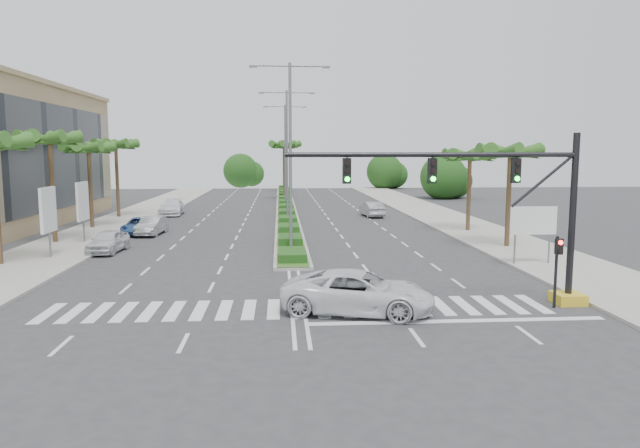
# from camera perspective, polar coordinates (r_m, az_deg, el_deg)

# --- Properties ---
(ground) EXTENTS (160.00, 160.00, 0.00)m
(ground) POSITION_cam_1_polar(r_m,az_deg,el_deg) (23.73, -2.22, -8.46)
(ground) COLOR #333335
(ground) RESTS_ON ground
(footpath_right) EXTENTS (6.00, 120.00, 0.15)m
(footpath_right) POSITION_cam_1_polar(r_m,az_deg,el_deg) (46.14, 16.16, -0.99)
(footpath_right) COLOR gray
(footpath_right) RESTS_ON ground
(footpath_left) EXTENTS (6.00, 120.00, 0.15)m
(footpath_left) POSITION_cam_1_polar(r_m,az_deg,el_deg) (45.67, -22.52, -1.34)
(footpath_left) COLOR gray
(footpath_left) RESTS_ON ground
(median) EXTENTS (2.20, 75.00, 0.20)m
(median) POSITION_cam_1_polar(r_m,az_deg,el_deg) (68.14, -3.45, 1.85)
(median) COLOR gray
(median) RESTS_ON ground
(median_grass) EXTENTS (1.80, 75.00, 0.04)m
(median_grass) POSITION_cam_1_polar(r_m,az_deg,el_deg) (68.13, -3.45, 1.95)
(median_grass) COLOR #32561D
(median_grass) RESTS_ON median
(signal_gantry) EXTENTS (12.60, 1.20, 7.20)m
(signal_gantry) POSITION_cam_1_polar(r_m,az_deg,el_deg) (25.10, 19.40, 0.05)
(signal_gantry) COLOR gold
(signal_gantry) RESTS_ON ground
(pedestrian_signal) EXTENTS (0.28, 0.36, 3.00)m
(pedestrian_signal) POSITION_cam_1_polar(r_m,az_deg,el_deg) (25.26, 22.65, -3.30)
(pedestrian_signal) COLOR black
(pedestrian_signal) RESTS_ON ground
(direction_sign) EXTENTS (2.70, 0.11, 3.40)m
(direction_sign) POSITION_cam_1_polar(r_m,az_deg,el_deg) (34.18, 20.54, 0.09)
(direction_sign) COLOR slate
(direction_sign) RESTS_ON ground
(billboard_near) EXTENTS (0.18, 2.10, 4.35)m
(billboard_near) POSITION_cam_1_polar(r_m,az_deg,el_deg) (37.63, -25.54, 1.23)
(billboard_near) COLOR slate
(billboard_near) RESTS_ON ground
(billboard_far) EXTENTS (0.18, 2.10, 4.35)m
(billboard_far) POSITION_cam_1_polar(r_m,az_deg,el_deg) (43.25, -22.66, 2.06)
(billboard_far) COLOR slate
(billboard_far) RESTS_ON ground
(palm_left_mid) EXTENTS (4.57, 4.68, 7.95)m
(palm_left_mid) POSITION_cam_1_polar(r_m,az_deg,el_deg) (43.80, -25.42, 7.37)
(palm_left_mid) COLOR brown
(palm_left_mid) RESTS_ON ground
(palm_left_far) EXTENTS (4.57, 4.68, 7.35)m
(palm_left_far) POSITION_cam_1_polar(r_m,az_deg,el_deg) (51.33, -22.14, 6.76)
(palm_left_far) COLOR brown
(palm_left_far) RESTS_ON ground
(palm_left_end) EXTENTS (4.57, 4.68, 7.75)m
(palm_left_end) POSITION_cam_1_polar(r_m,az_deg,el_deg) (59.00, -19.75, 7.22)
(palm_left_end) COLOR brown
(palm_left_end) RESTS_ON ground
(palm_right_near) EXTENTS (4.57, 4.68, 7.05)m
(palm_right_near) POSITION_cam_1_polar(r_m,az_deg,el_deg) (39.86, 18.49, 6.53)
(palm_right_near) COLOR brown
(palm_right_near) RESTS_ON ground
(palm_right_far) EXTENTS (4.57, 4.68, 6.75)m
(palm_right_far) POSITION_cam_1_polar(r_m,az_deg,el_deg) (47.36, 14.77, 6.35)
(palm_right_far) COLOR brown
(palm_right_far) RESTS_ON ground
(palm_median_a) EXTENTS (4.57, 4.68, 8.05)m
(palm_median_a) POSITION_cam_1_polar(r_m,az_deg,el_deg) (77.85, -3.57, 7.72)
(palm_median_a) COLOR brown
(palm_median_a) RESTS_ON ground
(palm_median_b) EXTENTS (4.57, 4.68, 8.05)m
(palm_median_b) POSITION_cam_1_polar(r_m,az_deg,el_deg) (92.85, -3.66, 7.63)
(palm_median_b) COLOR brown
(palm_median_b) RESTS_ON ground
(streetlight_near) EXTENTS (5.10, 0.25, 12.00)m
(streetlight_near) POSITION_cam_1_polar(r_m,az_deg,el_deg) (36.86, -2.98, 7.80)
(streetlight_near) COLOR slate
(streetlight_near) RESTS_ON ground
(streetlight_mid) EXTENTS (5.10, 0.25, 12.00)m
(streetlight_mid) POSITION_cam_1_polar(r_m,az_deg,el_deg) (52.85, -3.32, 7.60)
(streetlight_mid) COLOR slate
(streetlight_mid) RESTS_ON ground
(streetlight_far) EXTENTS (5.10, 0.25, 12.00)m
(streetlight_far) POSITION_cam_1_polar(r_m,az_deg,el_deg) (68.85, -3.50, 7.50)
(streetlight_far) COLOR slate
(streetlight_far) RESTS_ON ground
(car_parked_a) EXTENTS (2.01, 4.38, 1.45)m
(car_parked_a) POSITION_cam_1_polar(r_m,az_deg,el_deg) (39.10, -20.43, -1.62)
(car_parked_a) COLOR silver
(car_parked_a) RESTS_ON ground
(car_parked_b) EXTENTS (1.86, 4.44, 1.43)m
(car_parked_b) POSITION_cam_1_polar(r_m,az_deg,el_deg) (46.41, -16.47, -0.16)
(car_parked_b) COLOR #A5A6AA
(car_parked_b) RESTS_ON ground
(car_parked_c) EXTENTS (2.32, 4.74, 1.30)m
(car_parked_c) POSITION_cam_1_polar(r_m,az_deg,el_deg) (47.10, -17.65, -0.18)
(car_parked_c) COLOR #315796
(car_parked_c) RESTS_ON ground
(car_parked_d) EXTENTS (2.41, 5.54, 1.59)m
(car_parked_d) POSITION_cam_1_polar(r_m,az_deg,el_deg) (60.64, -14.59, 1.63)
(car_parked_d) COLOR white
(car_parked_d) RESTS_ON ground
(car_crossing) EXTENTS (6.58, 4.29, 1.68)m
(car_crossing) POSITION_cam_1_polar(r_m,az_deg,el_deg) (23.00, 3.85, -6.81)
(car_crossing) COLOR white
(car_crossing) RESTS_ON ground
(car_right) EXTENTS (2.04, 4.68, 1.50)m
(car_right) POSITION_cam_1_polar(r_m,az_deg,el_deg) (57.37, 5.20, 1.49)
(car_right) COLOR #A8A8AC
(car_right) RESTS_ON ground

